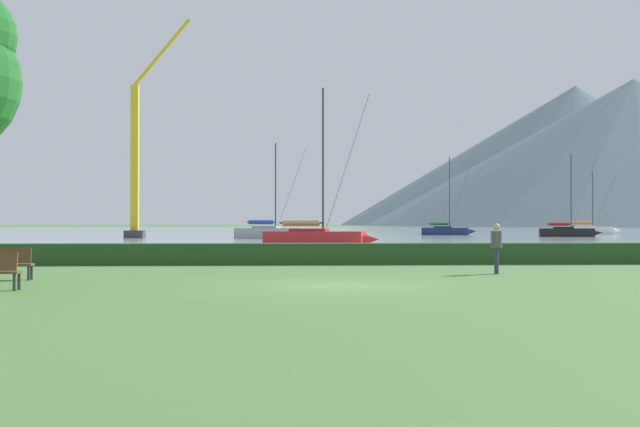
% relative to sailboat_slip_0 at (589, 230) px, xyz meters
% --- Properties ---
extents(ground_plane, '(1000.00, 1000.00, 0.00)m').
position_rel_sailboat_slip_0_xyz_m(ground_plane, '(-41.08, -88.38, -0.62)').
color(ground_plane, '#477038').
extents(harbor_water, '(320.00, 246.00, 0.00)m').
position_rel_sailboat_slip_0_xyz_m(harbor_water, '(-41.08, 48.62, -0.62)').
color(harbor_water, '#8C9EA3').
rests_on(harbor_water, ground_plane).
extents(hedge_line, '(80.00, 1.20, 0.84)m').
position_rel_sailboat_slip_0_xyz_m(hedge_line, '(-41.08, -77.38, -0.20)').
color(hedge_line, '#284C23').
rests_on(hedge_line, ground_plane).
extents(sailboat_slip_0, '(7.65, 3.77, 8.54)m').
position_rel_sailboat_slip_0_xyz_m(sailboat_slip_0, '(0.00, 0.00, 0.00)').
color(sailboat_slip_0, white).
rests_on(sailboat_slip_0, harbor_water).
extents(sailboat_slip_1, '(8.14, 4.36, 9.77)m').
position_rel_sailboat_slip_0_xyz_m(sailboat_slip_1, '(-43.57, -27.12, 0.05)').
color(sailboat_slip_1, '#9E9EA3').
rests_on(sailboat_slip_1, harbor_water).
extents(sailboat_slip_3, '(7.18, 3.86, 10.32)m').
position_rel_sailboat_slip_0_xyz_m(sailboat_slip_3, '(-20.68, -3.60, -0.02)').
color(sailboat_slip_3, navy).
rests_on(sailboat_slip_3, harbor_water).
extents(sailboat_slip_4, '(7.20, 3.53, 9.62)m').
position_rel_sailboat_slip_0_xyz_m(sailboat_slip_4, '(-9.30, -17.27, -0.02)').
color(sailboat_slip_4, black).
rests_on(sailboat_slip_4, harbor_water).
extents(sailboat_slip_5, '(7.96, 3.89, 10.86)m').
position_rel_sailboat_slip_0_xyz_m(sailboat_slip_5, '(-40.17, -54.66, 0.04)').
color(sailboat_slip_5, red).
rests_on(sailboat_slip_5, harbor_water).
extents(park_bench_under_tree, '(1.52, 0.53, 0.95)m').
position_rel_sailboat_slip_0_xyz_m(park_bench_under_tree, '(-50.59, -85.88, -0.09)').
color(park_bench_under_tree, brown).
rests_on(park_bench_under_tree, ground_plane).
extents(person_standing_walker, '(0.36, 0.55, 1.65)m').
position_rel_sailboat_slip_0_xyz_m(person_standing_walker, '(-35.57, -83.71, 0.36)').
color(person_standing_walker, '#2D3347').
rests_on(person_standing_walker, ground_plane).
extents(dock_crane, '(6.92, 2.00, 23.59)m').
position_rel_sailboat_slip_0_xyz_m(dock_crane, '(-57.96, -22.33, 7.08)').
color(dock_crane, '#333338').
rests_on(dock_crane, ground_plane).
extents(distant_hill_central_peak, '(236.88, 236.88, 64.90)m').
position_rel_sailboat_slip_0_xyz_m(distant_hill_central_peak, '(112.89, 238.31, 31.83)').
color(distant_hill_central_peak, slate).
rests_on(distant_hill_central_peak, ground_plane).
extents(distant_hill_east_ridge, '(257.92, 257.92, 76.16)m').
position_rel_sailboat_slip_0_xyz_m(distant_hill_east_ridge, '(118.20, 323.52, 37.46)').
color(distant_hill_east_ridge, slate).
rests_on(distant_hill_east_ridge, ground_plane).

